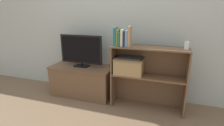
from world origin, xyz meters
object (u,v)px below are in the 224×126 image
(book_teal, at_px, (116,37))
(book_olive, at_px, (118,37))
(book_charcoal, at_px, (125,39))
(storage_basket_left, at_px, (129,65))
(book_skyblue, at_px, (127,38))
(baby_monitor, at_px, (187,45))
(tv, at_px, (81,50))
(book_ivory, at_px, (123,38))
(book_tan, at_px, (130,36))
(tv_stand, at_px, (83,80))
(laptop, at_px, (129,58))
(book_forest, at_px, (120,39))

(book_teal, relative_size, book_olive, 1.08)
(book_charcoal, xyz_separation_m, storage_basket_left, (0.06, 0.02, -0.36))
(book_olive, relative_size, book_skyblue, 1.05)
(book_teal, bearing_deg, baby_monitor, 2.45)
(book_charcoal, bearing_deg, book_teal, 180.00)
(tv, relative_size, book_olive, 3.08)
(tv, relative_size, book_ivory, 3.14)
(book_skyblue, relative_size, baby_monitor, 1.69)
(book_tan, bearing_deg, book_teal, 180.00)
(tv_stand, height_order, book_charcoal, book_charcoal)
(tv, bearing_deg, laptop, -7.16)
(book_tan, height_order, storage_basket_left, book_tan)
(storage_basket_left, bearing_deg, baby_monitor, 1.25)
(book_forest, bearing_deg, storage_basket_left, 10.35)
(book_olive, bearing_deg, book_skyblue, 0.00)
(tv, relative_size, baby_monitor, 5.43)
(book_charcoal, relative_size, laptop, 0.60)
(tv, xyz_separation_m, book_skyblue, (0.74, -0.12, 0.23))
(book_tan, height_order, baby_monitor, book_tan)
(book_teal, xyz_separation_m, book_olive, (0.03, 0.00, -0.01))
(book_olive, xyz_separation_m, book_tan, (0.16, 0.00, 0.02))
(book_tan, bearing_deg, book_forest, 180.00)
(book_ivory, relative_size, storage_basket_left, 0.56)
(book_forest, bearing_deg, book_olive, 180.00)
(book_ivory, distance_m, storage_basket_left, 0.38)
(tv_stand, relative_size, book_ivory, 4.52)
(book_charcoal, bearing_deg, storage_basket_left, 21.33)
(book_forest, distance_m, book_skyblue, 0.10)
(book_tan, bearing_deg, laptop, 108.64)
(book_olive, height_order, book_tan, book_tan)
(book_forest, distance_m, baby_monitor, 0.81)
(book_ivory, bearing_deg, book_forest, 180.00)
(baby_monitor, xyz_separation_m, storage_basket_left, (-0.69, -0.01, -0.31))
(book_skyblue, bearing_deg, book_charcoal, -180.00)
(book_charcoal, bearing_deg, book_forest, 180.00)
(book_skyblue, xyz_separation_m, baby_monitor, (0.71, 0.04, -0.06))
(tv_stand, relative_size, storage_basket_left, 2.53)
(book_olive, relative_size, laptop, 0.66)
(book_teal, relative_size, book_forest, 1.32)
(book_tan, bearing_deg, storage_basket_left, 108.64)
(book_forest, xyz_separation_m, baby_monitor, (0.81, 0.04, -0.04))
(book_skyblue, relative_size, book_tan, 0.80)
(book_ivory, bearing_deg, book_teal, 180.00)
(book_forest, bearing_deg, book_ivory, 0.00)
(book_teal, bearing_deg, laptop, 6.94)
(book_teal, bearing_deg, book_forest, 0.00)
(book_tan, relative_size, storage_basket_left, 0.68)
(tv, height_order, book_tan, book_tan)
(book_olive, bearing_deg, book_teal, 180.00)
(book_forest, bearing_deg, book_tan, 0.00)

